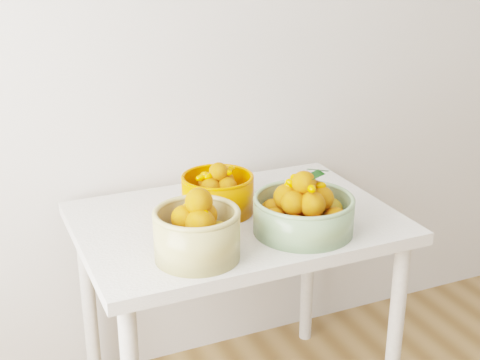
# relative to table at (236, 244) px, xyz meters

# --- Properties ---
(table) EXTENTS (1.00, 0.70, 0.75)m
(table) POSITION_rel_table_xyz_m (0.00, 0.00, 0.00)
(table) COLOR silver
(table) RESTS_ON ground
(bowl_cream) EXTENTS (0.29, 0.29, 0.21)m
(bowl_cream) POSITION_rel_table_xyz_m (-0.21, -0.21, 0.18)
(bowl_cream) COLOR tan
(bowl_cream) RESTS_ON table
(bowl_green) EXTENTS (0.33, 0.33, 0.20)m
(bowl_green) POSITION_rel_table_xyz_m (0.14, -0.18, 0.16)
(bowl_green) COLOR gray
(bowl_green) RESTS_ON table
(bowl_orange) EXTENTS (0.28, 0.28, 0.17)m
(bowl_orange) POSITION_rel_table_xyz_m (-0.04, 0.06, 0.16)
(bowl_orange) COLOR #EA5D00
(bowl_orange) RESTS_ON table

